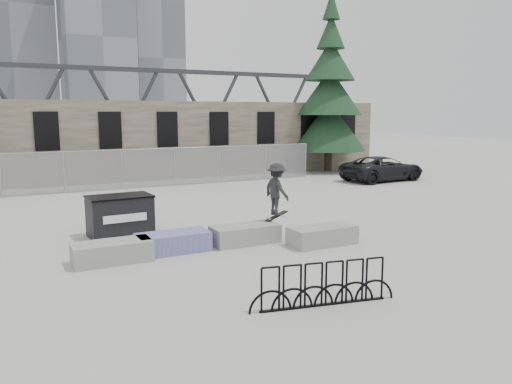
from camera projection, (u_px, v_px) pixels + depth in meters
ground at (220, 248)px, 14.32m from camera, size 120.00×120.00×0.00m
stone_wall at (106, 141)px, 28.22m from camera, size 36.00×2.58×4.50m
chainlink_fence at (122, 169)px, 25.13m from camera, size 22.06×0.06×2.02m
planter_far_left at (112, 251)px, 12.89m from camera, size 2.00×0.90×0.55m
planter_center_left at (173, 242)px, 13.86m from camera, size 2.00×0.90×0.55m
planter_center_right at (245, 234)px, 14.78m from camera, size 2.00×0.90×0.55m
planter_offset at (322, 235)px, 14.64m from camera, size 2.00×0.90×0.55m
dumpster at (120, 215)px, 15.66m from camera, size 2.01×1.29×1.28m
bike_rack at (324, 285)px, 9.95m from camera, size 3.09×0.65×0.90m
spruce_tree at (329, 99)px, 32.44m from camera, size 4.90×4.90×11.50m
skyline_towers at (15, 21)px, 92.94m from camera, size 58.00×28.00×48.00m
truss_bridge at (126, 111)px, 66.47m from camera, size 70.00×3.00×9.80m
suv at (383, 168)px, 28.44m from camera, size 5.14×2.58×1.39m
skateboarder at (277, 189)px, 15.32m from camera, size 0.79×1.11×1.78m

